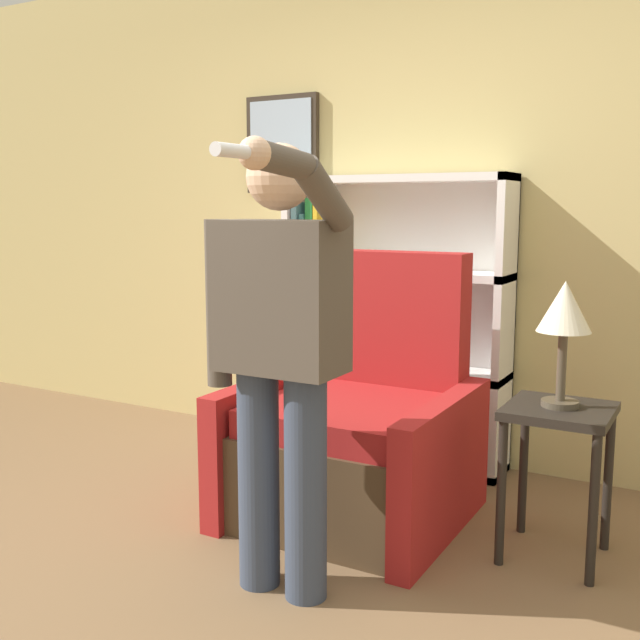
{
  "coord_description": "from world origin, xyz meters",
  "views": [
    {
      "loc": [
        1.53,
        -1.82,
        1.38
      ],
      "look_at": [
        0.13,
        0.68,
        0.94
      ],
      "focal_mm": 42.0,
      "sensor_mm": 36.0,
      "label": 1
    }
  ],
  "objects_px": {
    "bookcase": "(377,322)",
    "person_standing": "(278,343)",
    "side_table": "(558,438)",
    "table_lamp": "(564,314)",
    "armchair": "(358,436)"
  },
  "relations": [
    {
      "from": "person_standing",
      "to": "bookcase",
      "type": "bearing_deg",
      "value": 102.61
    },
    {
      "from": "side_table",
      "to": "table_lamp",
      "type": "distance_m",
      "value": 0.49
    },
    {
      "from": "table_lamp",
      "to": "person_standing",
      "type": "bearing_deg",
      "value": -136.51
    },
    {
      "from": "armchair",
      "to": "table_lamp",
      "type": "height_order",
      "value": "armchair"
    },
    {
      "from": "table_lamp",
      "to": "armchair",
      "type": "bearing_deg",
      "value": 178.75
    },
    {
      "from": "bookcase",
      "to": "armchair",
      "type": "bearing_deg",
      "value": -70.47
    },
    {
      "from": "bookcase",
      "to": "table_lamp",
      "type": "height_order",
      "value": "bookcase"
    },
    {
      "from": "side_table",
      "to": "armchair",
      "type": "bearing_deg",
      "value": 178.75
    },
    {
      "from": "person_standing",
      "to": "table_lamp",
      "type": "relative_size",
      "value": 3.26
    },
    {
      "from": "person_standing",
      "to": "side_table",
      "type": "xyz_separation_m",
      "value": [
        0.8,
        0.76,
        -0.42
      ]
    },
    {
      "from": "side_table",
      "to": "table_lamp",
      "type": "relative_size",
      "value": 1.26
    },
    {
      "from": "side_table",
      "to": "bookcase",
      "type": "bearing_deg",
      "value": 145.58
    },
    {
      "from": "armchair",
      "to": "side_table",
      "type": "bearing_deg",
      "value": -1.25
    },
    {
      "from": "armchair",
      "to": "person_standing",
      "type": "xyz_separation_m",
      "value": [
        0.07,
        -0.78,
        0.56
      ]
    },
    {
      "from": "bookcase",
      "to": "person_standing",
      "type": "distance_m",
      "value": 1.59
    }
  ]
}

